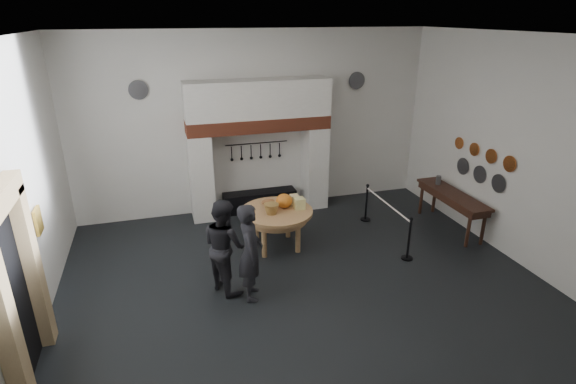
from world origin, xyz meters
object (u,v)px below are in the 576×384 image
object	(u,v)px
visitor_far	(224,245)
barrier_post_near	(409,240)
side_table	(453,194)
visitor_near	(250,252)
work_table	(276,212)
iron_range	(260,201)
barrier_post_far	(366,203)

from	to	relation	value
visitor_far	barrier_post_near	bearing A→B (deg)	-115.93
side_table	barrier_post_near	distance (m)	2.05
visitor_far	barrier_post_near	size ratio (longest dim) A/B	1.99
visitor_near	side_table	bearing A→B (deg)	-64.75
visitor_near	barrier_post_near	size ratio (longest dim) A/B	2.02
visitor_near	barrier_post_near	xyz separation A→B (m)	(3.42, 0.37, -0.46)
work_table	iron_range	bearing A→B (deg)	87.07
side_table	visitor_near	bearing A→B (deg)	-164.70
side_table	visitor_far	bearing A→B (deg)	-169.70
iron_range	visitor_far	world-z (taller)	visitor_far
visitor_near	visitor_far	bearing A→B (deg)	54.95
visitor_far	barrier_post_far	bearing A→B (deg)	-88.20
work_table	barrier_post_far	world-z (taller)	barrier_post_far
barrier_post_near	iron_range	bearing A→B (deg)	125.07
visitor_far	iron_range	bearing A→B (deg)	-48.70
iron_range	side_table	xyz separation A→B (m)	(4.10, -2.36, 0.62)
iron_range	side_table	size ratio (longest dim) A/B	0.86
barrier_post_far	visitor_far	bearing A→B (deg)	-152.67
visitor_near	barrier_post_far	distance (m)	4.19
work_table	side_table	size ratio (longest dim) A/B	0.71
work_table	visitor_near	distance (m)	1.93
work_table	barrier_post_far	bearing A→B (deg)	15.39
visitor_far	work_table	bearing A→B (deg)	-71.48
iron_range	barrier_post_near	distance (m)	4.15
visitor_far	barrier_post_far	distance (m)	4.32
work_table	visitor_near	size ratio (longest dim) A/B	0.86
work_table	visitor_far	size ratio (longest dim) A/B	0.88
visitor_near	barrier_post_far	xyz separation A→B (m)	(3.42, 2.37, -0.46)
visitor_far	barrier_post_near	world-z (taller)	visitor_far
work_table	visitor_near	xyz separation A→B (m)	(-0.93, -1.69, 0.07)
iron_range	work_table	world-z (taller)	work_table
barrier_post_near	side_table	bearing A→B (deg)	30.97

